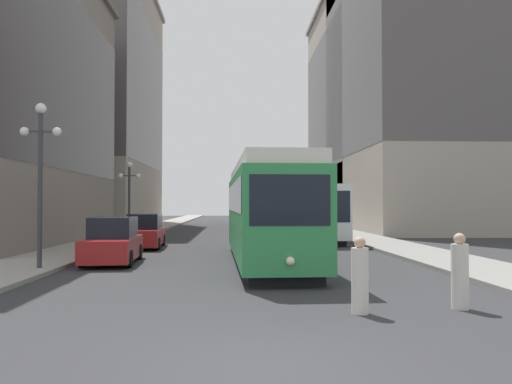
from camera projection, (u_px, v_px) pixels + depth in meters
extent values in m
plane|color=#303033|center=(269.00, 367.00, 7.45)|extent=(200.00, 200.00, 0.00)
cube|color=gray|center=(148.00, 229.00, 47.05)|extent=(3.22, 120.00, 0.15)
cube|color=gray|center=(328.00, 229.00, 47.76)|extent=(3.22, 120.00, 0.15)
cube|color=black|center=(266.00, 259.00, 20.69)|extent=(2.63, 12.24, 0.35)
cube|color=#2D8447|center=(266.00, 215.00, 20.73)|extent=(3.06, 13.31, 3.10)
cube|color=black|center=(266.00, 198.00, 20.75)|extent=(3.07, 12.78, 1.08)
cube|color=silver|center=(266.00, 171.00, 20.78)|extent=(2.84, 13.04, 0.44)
cube|color=black|center=(290.00, 200.00, 14.18)|extent=(2.21, 0.16, 1.40)
sphere|color=#F2EACC|center=(290.00, 261.00, 14.07)|extent=(0.24, 0.24, 0.24)
cube|color=black|center=(310.00, 237.00, 34.15)|extent=(2.43, 11.29, 0.35)
cube|color=silver|center=(310.00, 211.00, 34.19)|extent=(2.83, 12.27, 3.10)
cube|color=black|center=(310.00, 203.00, 34.20)|extent=(2.85, 11.79, 1.30)
cube|color=black|center=(329.00, 207.00, 28.12)|extent=(2.31, 0.13, 1.71)
cylinder|color=black|center=(82.00, 259.00, 19.08)|extent=(0.21, 0.65, 0.64)
cylinder|color=black|center=(98.00, 252.00, 21.89)|extent=(0.21, 0.65, 0.64)
cylinder|color=black|center=(130.00, 259.00, 19.24)|extent=(0.21, 0.65, 0.64)
cylinder|color=black|center=(139.00, 252.00, 22.05)|extent=(0.21, 0.65, 0.64)
cube|color=maroon|center=(113.00, 248.00, 20.57)|extent=(2.04, 4.64, 0.84)
cube|color=black|center=(113.00, 227.00, 20.70)|extent=(1.71, 2.58, 0.80)
cylinder|color=black|center=(124.00, 244.00, 26.36)|extent=(0.21, 0.65, 0.64)
cylinder|color=black|center=(133.00, 240.00, 29.37)|extent=(0.21, 0.65, 0.64)
cylinder|color=black|center=(158.00, 244.00, 26.52)|extent=(0.21, 0.65, 0.64)
cylinder|color=black|center=(163.00, 240.00, 29.52)|extent=(0.21, 0.65, 0.64)
cube|color=maroon|center=(145.00, 237.00, 27.95)|extent=(2.02, 4.94, 0.84)
cube|color=black|center=(145.00, 221.00, 28.09)|extent=(1.70, 2.74, 0.80)
cylinder|color=beige|center=(360.00, 281.00, 11.14)|extent=(0.37, 0.37, 1.40)
sphere|color=tan|center=(360.00, 243.00, 11.16)|extent=(0.25, 0.25, 0.25)
cylinder|color=beige|center=(460.00, 276.00, 11.63)|extent=(0.38, 0.38, 1.44)
sphere|color=tan|center=(460.00, 239.00, 11.65)|extent=(0.26, 0.26, 0.26)
cylinder|color=#333338|center=(40.00, 190.00, 17.96)|extent=(0.16, 0.16, 5.33)
sphere|color=white|center=(41.00, 108.00, 18.03)|extent=(0.36, 0.36, 0.36)
sphere|color=white|center=(24.00, 131.00, 17.98)|extent=(0.31, 0.31, 0.31)
sphere|color=white|center=(57.00, 132.00, 18.03)|extent=(0.31, 0.31, 0.31)
cube|color=#333338|center=(41.00, 131.00, 18.01)|extent=(1.10, 0.06, 0.06)
cylinder|color=#333338|center=(129.00, 203.00, 33.31)|extent=(0.16, 0.16, 4.55)
sphere|color=white|center=(129.00, 165.00, 33.37)|extent=(0.36, 0.36, 0.36)
sphere|color=white|center=(121.00, 176.00, 33.33)|extent=(0.31, 0.31, 0.31)
sphere|color=white|center=(138.00, 176.00, 33.37)|extent=(0.31, 0.31, 0.31)
cube|color=#333338|center=(129.00, 176.00, 33.35)|extent=(1.10, 0.06, 0.06)
cube|color=#A89E8E|center=(87.00, 105.00, 56.30)|extent=(12.99, 22.65, 26.03)
cube|color=#544F4E|center=(87.00, 93.00, 56.33)|extent=(13.03, 22.69, 15.62)
cube|color=#A89E8E|center=(369.00, 114.00, 60.82)|extent=(10.96, 22.40, 25.58)
cube|color=#544F4E|center=(369.00, 104.00, 60.85)|extent=(11.00, 22.44, 15.35)
cube|color=gray|center=(368.00, 3.00, 61.13)|extent=(11.56, 23.00, 0.50)
cube|color=#A89E8E|center=(423.00, 81.00, 47.28)|extent=(13.67, 21.56, 26.91)
cube|color=#544F4E|center=(423.00, 67.00, 47.31)|extent=(13.71, 21.60, 16.15)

